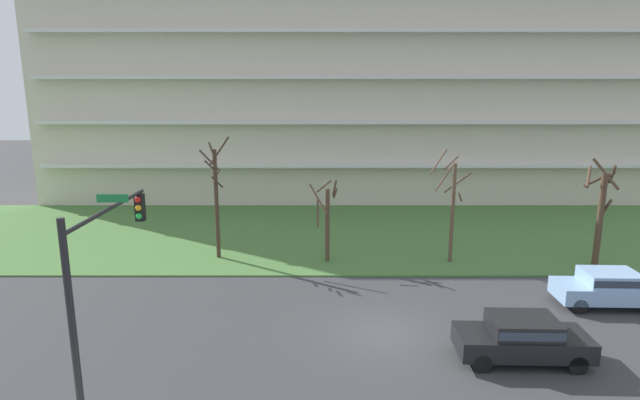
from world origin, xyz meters
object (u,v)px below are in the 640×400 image
(tree_far_left, at_px, (218,198))
(sedan_black_near_left, at_px, (524,337))
(tree_right, at_px, (603,211))
(traffic_signal_mast, at_px, (104,270))
(tree_center, at_px, (454,205))
(sedan_blue_center_left, at_px, (611,287))
(tree_left, at_px, (329,219))

(tree_far_left, distance_m, sedan_black_near_left, 16.75)
(tree_right, bearing_deg, traffic_signal_mast, -148.80)
(traffic_signal_mast, bearing_deg, tree_center, 45.26)
(sedan_blue_center_left, bearing_deg, traffic_signal_mast, 23.52)
(tree_right, relative_size, sedan_blue_center_left, 1.30)
(sedan_black_near_left, relative_size, sedan_blue_center_left, 1.00)
(tree_right, height_order, sedan_blue_center_left, tree_right)
(tree_far_left, distance_m, sedan_blue_center_left, 19.24)
(tree_center, xyz_separation_m, traffic_signal_mast, (-12.92, -13.04, 1.08))
(tree_far_left, distance_m, tree_left, 6.09)
(tree_left, xyz_separation_m, sedan_black_near_left, (6.53, -10.20, -1.55))
(traffic_signal_mast, bearing_deg, sedan_blue_center_left, 21.64)
(sedan_blue_center_left, xyz_separation_m, traffic_signal_mast, (-18.31, -7.26, 3.38))
(tree_far_left, xyz_separation_m, tree_right, (20.17, -1.21, -0.44))
(tree_left, relative_size, sedan_black_near_left, 1.03)
(sedan_black_near_left, bearing_deg, tree_center, 91.18)
(tree_far_left, height_order, sedan_blue_center_left, tree_far_left)
(tree_center, height_order, traffic_signal_mast, traffic_signal_mast)
(sedan_black_near_left, relative_size, traffic_signal_mast, 0.72)
(sedan_blue_center_left, height_order, traffic_signal_mast, traffic_signal_mast)
(tree_far_left, height_order, tree_center, tree_far_left)
(tree_left, xyz_separation_m, tree_center, (6.63, 0.08, 0.75))
(tree_left, bearing_deg, tree_far_left, 173.69)
(tree_left, relative_size, traffic_signal_mast, 0.74)
(sedan_black_near_left, height_order, traffic_signal_mast, traffic_signal_mast)
(tree_right, xyz_separation_m, sedan_black_near_left, (-7.67, -9.65, -2.14))
(tree_right, relative_size, sedan_black_near_left, 1.30)
(tree_center, height_order, tree_right, tree_center)
(tree_center, relative_size, tree_right, 1.04)
(sedan_black_near_left, bearing_deg, traffic_signal_mast, -166.10)
(tree_far_left, distance_m, tree_right, 20.21)
(tree_center, bearing_deg, sedan_blue_center_left, -47.03)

